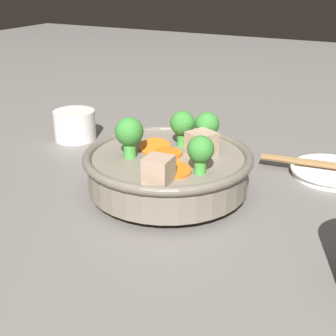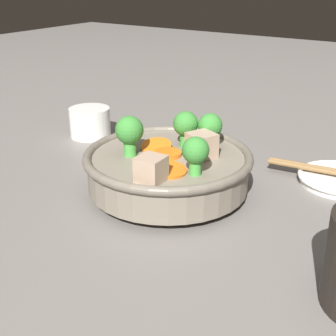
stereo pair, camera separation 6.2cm
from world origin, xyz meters
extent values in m
plane|color=slate|center=(0.00, 0.00, 0.00)|extent=(3.00, 3.00, 0.00)
cylinder|color=slate|center=(0.00, 0.00, 0.01)|extent=(0.12, 0.12, 0.01)
cylinder|color=slate|center=(0.00, 0.00, 0.03)|extent=(0.21, 0.21, 0.04)
torus|color=#685F52|center=(0.00, 0.00, 0.05)|extent=(0.22, 0.22, 0.01)
cylinder|color=brown|center=(0.00, 0.00, 0.04)|extent=(0.20, 0.20, 0.02)
cylinder|color=orange|center=(-0.03, 0.01, 0.06)|extent=(0.05, 0.05, 0.01)
cylinder|color=orange|center=(0.03, -0.04, 0.06)|extent=(0.05, 0.04, 0.01)
cylinder|color=orange|center=(0.00, 0.00, 0.06)|extent=(0.04, 0.04, 0.01)
cylinder|color=green|center=(-0.04, -0.03, 0.06)|extent=(0.02, 0.02, 0.02)
sphere|color=#388433|center=(-0.04, -0.03, 0.09)|extent=(0.04, 0.04, 0.04)
cylinder|color=green|center=(0.03, 0.06, 0.06)|extent=(0.02, 0.02, 0.02)
sphere|color=#388433|center=(0.03, 0.06, 0.09)|extent=(0.03, 0.03, 0.03)
cylinder|color=green|center=(0.06, -0.03, 0.06)|extent=(0.01, 0.01, 0.02)
sphere|color=#388433|center=(0.06, -0.03, 0.08)|extent=(0.03, 0.03, 0.03)
cylinder|color=green|center=(0.00, 0.04, 0.06)|extent=(0.02, 0.02, 0.02)
sphere|color=#388433|center=(0.00, 0.04, 0.09)|extent=(0.03, 0.03, 0.03)
cube|color=tan|center=(0.04, 0.02, 0.07)|extent=(0.04, 0.04, 0.03)
cube|color=tan|center=(0.03, -0.08, 0.07)|extent=(0.03, 0.03, 0.03)
cylinder|color=white|center=(-0.24, 0.11, 0.03)|extent=(0.07, 0.07, 0.05)
cylinder|color=brown|center=(-0.24, 0.11, 0.04)|extent=(0.06, 0.06, 0.00)
camera|label=1|loc=(0.26, -0.51, 0.28)|focal=50.00mm
camera|label=2|loc=(0.32, -0.47, 0.28)|focal=50.00mm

